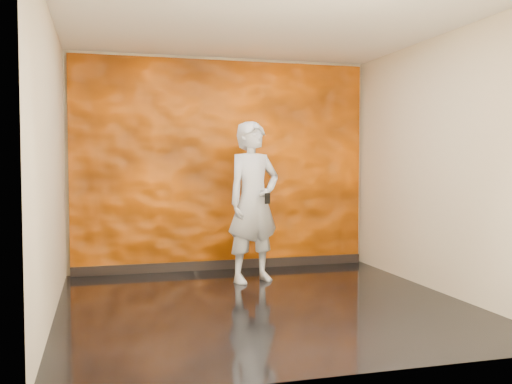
# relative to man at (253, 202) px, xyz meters

# --- Properties ---
(room) EXTENTS (4.02, 4.02, 2.81)m
(room) POSITION_rel_man_xyz_m (-0.18, -1.08, 0.45)
(room) COLOR black
(room) RESTS_ON ground
(feature_wall) EXTENTS (3.90, 0.06, 2.75)m
(feature_wall) POSITION_rel_man_xyz_m (-0.18, 0.88, 0.43)
(feature_wall) COLOR #FF6600
(feature_wall) RESTS_ON ground
(baseboard) EXTENTS (3.90, 0.04, 0.12)m
(baseboard) POSITION_rel_man_xyz_m (-0.18, 0.84, -0.89)
(baseboard) COLOR black
(baseboard) RESTS_ON ground
(man) EXTENTS (0.80, 0.65, 1.90)m
(man) POSITION_rel_man_xyz_m (0.00, 0.00, 0.00)
(man) COLOR #9A9DA8
(man) RESTS_ON ground
(phone) EXTENTS (0.07, 0.03, 0.12)m
(phone) POSITION_rel_man_xyz_m (0.09, -0.29, 0.06)
(phone) COLOR black
(phone) RESTS_ON man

